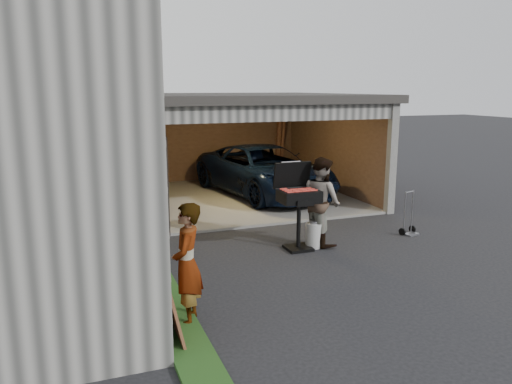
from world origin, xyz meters
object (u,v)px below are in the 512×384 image
(minivan, at_px, (264,172))
(bbq_grill, at_px, (298,199))
(propane_tank, at_px, (314,235))
(man, at_px, (321,201))
(plywood_panel, at_px, (172,309))
(hand_truck, at_px, (409,226))
(woman, at_px, (187,264))

(minivan, bearing_deg, bbq_grill, -113.07)
(minivan, xyz_separation_m, propane_tank, (-0.79, -4.68, -0.46))
(man, bearing_deg, minivan, -17.32)
(minivan, bearing_deg, plywood_panel, -128.49)
(minivan, xyz_separation_m, plywood_panel, (-4.11, -7.38, -0.28))
(propane_tank, xyz_separation_m, plywood_panel, (-3.32, -2.70, 0.17))
(propane_tank, height_order, hand_truck, hand_truck)
(minivan, distance_m, woman, 7.94)
(woman, relative_size, hand_truck, 1.74)
(woman, height_order, hand_truck, woman)
(man, height_order, bbq_grill, man)
(hand_truck, bearing_deg, plywood_panel, -170.44)
(woman, relative_size, propane_tank, 3.35)
(man, bearing_deg, plywood_panel, 118.63)
(plywood_panel, bearing_deg, propane_tank, 39.12)
(minivan, xyz_separation_m, hand_truck, (1.51, -4.61, -0.52))
(man, xyz_separation_m, hand_truck, (2.08, -0.07, -0.70))
(woman, bearing_deg, propane_tank, 148.39)
(minivan, bearing_deg, propane_tank, -108.98)
(woman, xyz_separation_m, bbq_grill, (2.68, 2.30, 0.18))
(woman, distance_m, man, 4.05)
(bbq_grill, xyz_separation_m, propane_tank, (0.34, -0.02, -0.75))
(bbq_grill, relative_size, propane_tank, 3.43)
(woman, xyz_separation_m, propane_tank, (3.02, 2.28, -0.57))
(minivan, height_order, woman, woman)
(woman, distance_m, propane_tank, 3.83)
(minivan, bearing_deg, man, -106.55)
(minivan, distance_m, plywood_panel, 8.46)
(woman, xyz_separation_m, man, (3.24, 2.42, 0.06))
(bbq_grill, distance_m, plywood_panel, 4.07)
(hand_truck, bearing_deg, propane_tank, 165.14)
(bbq_grill, bearing_deg, woman, -139.34)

